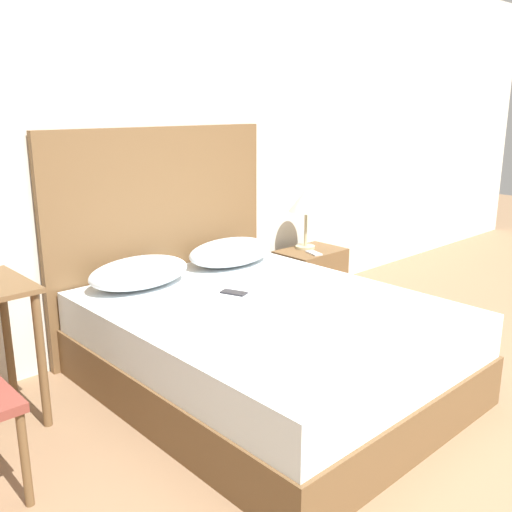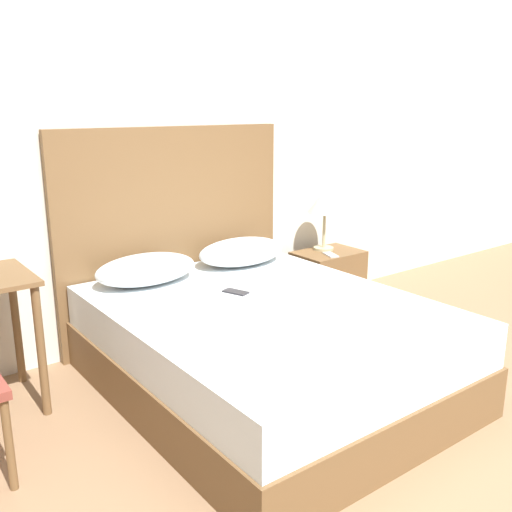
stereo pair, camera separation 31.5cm
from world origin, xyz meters
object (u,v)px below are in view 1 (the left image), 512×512
Objects in this scene: phone_on_bed at (234,293)px; table_lamp at (306,202)px; bed at (268,346)px; phone_on_nightstand at (314,253)px; nightstand at (310,278)px.

phone_on_bed is 1.43m from table_lamp.
table_lamp reaches higher than bed.
phone_on_nightstand is (-0.08, -0.16, -0.37)m from table_lamp.
bed is at bearing -83.19° from phone_on_bed.
bed is 1.44m from nightstand.
phone_on_bed is at bearing -160.22° from phone_on_nightstand.
bed is 1.60m from table_lamp.
phone_on_bed is 1.00× the size of phone_on_nightstand.
table_lamp is (1.23, 0.84, 0.58)m from bed.
table_lamp reaches higher than phone_on_bed.
nightstand is 0.61m from table_lamp.
phone_on_nightstand is at bearing -116.19° from table_lamp.
phone_on_nightstand is at bearing -126.06° from nightstand.
bed is 1.35m from phone_on_nightstand.
nightstand is at bearing 32.35° from bed.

